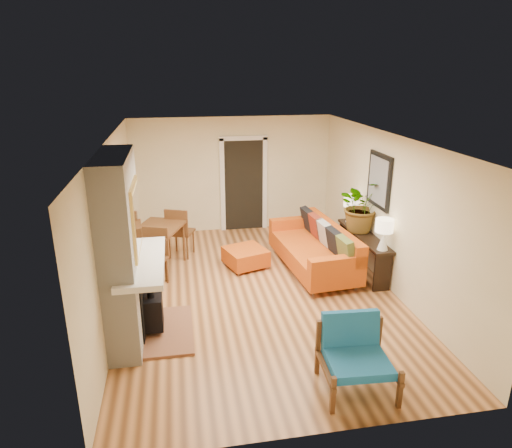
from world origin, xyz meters
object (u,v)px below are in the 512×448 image
Objects in this scene: ottoman at (246,256)px; houseplant at (362,205)px; dining_table at (163,236)px; blue_chair at (355,350)px; sofa at (317,248)px; console_table at (364,242)px; lamp_far at (351,205)px; lamp_near at (384,231)px.

houseplant reaches higher than ottoman.
ottoman is 0.46× the size of dining_table.
houseplant is at bearing 67.15° from blue_chair.
houseplant is (0.79, -0.06, 0.82)m from sofa.
console_table is at bearing -10.79° from dining_table.
dining_table is 3.71m from console_table.
lamp_far reaches higher than dining_table.
lamp_far is at bearing 4.17° from ottoman.
ottoman is 2.22m from console_table.
ottoman is 1.60m from dining_table.
lamp_near reaches higher than sofa.
lamp_near is (0.80, -1.02, 0.66)m from sofa.
blue_chair is at bearing -114.32° from console_table.
blue_chair reaches higher than ottoman.
lamp_near is at bearing -31.86° from ottoman.
dining_table is at bearing 174.85° from ottoman.
houseplant is at bearing -7.81° from dining_table.
lamp_far reaches higher than sofa.
console_table is at bearing -17.89° from sofa.
lamp_near is 0.97m from houseplant.
ottoman is 3.68m from blue_chair.
dining_table is 3.66m from lamp_far.
houseplant reaches higher than dining_table.
blue_chair is 2.73m from lamp_near.
blue_chair is at bearing -110.11° from lamp_far.
lamp_far is (1.37, 3.75, 0.60)m from blue_chair.
sofa is at bearing -12.77° from ottoman.
lamp_far is at bearing 69.89° from blue_chair.
sofa is 1.13m from lamp_far.
blue_chair is 3.59m from houseplant.
dining_table is 1.05× the size of console_table.
dining_table reaches higher than blue_chair.
dining_table is at bearing -179.73° from lamp_far.
dining_table is (-2.27, 3.73, 0.21)m from blue_chair.
ottoman is at bearing 165.26° from console_table.
lamp_near is (1.37, 2.28, 0.60)m from blue_chair.
console_table is (1.37, 3.04, 0.11)m from blue_chair.
houseplant is at bearing -4.55° from sofa.
console_table is at bearing 65.68° from blue_chair.
sofa is 1.36m from ottoman.
sofa is at bearing 175.45° from houseplant.
blue_chair is 0.45× the size of dining_table.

